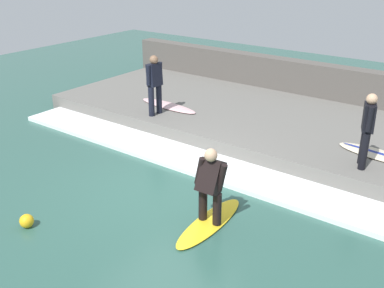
{
  "coord_description": "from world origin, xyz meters",
  "views": [
    {
      "loc": [
        -6.03,
        -5.07,
        4.43
      ],
      "look_at": [
        0.88,
        0.0,
        0.7
      ],
      "focal_mm": 42.0,
      "sensor_mm": 36.0,
      "label": 1
    }
  ],
  "objects": [
    {
      "name": "marker_buoy",
      "position": [
        -2.42,
        1.12,
        0.12
      ],
      "size": [
        0.24,
        0.24,
        0.24
      ],
      "primitive_type": "sphere",
      "color": "yellow",
      "rests_on": "ground_plane"
    },
    {
      "name": "back_wall",
      "position": [
        6.54,
        0.0,
        0.69
      ],
      "size": [
        0.5,
        12.49,
        1.37
      ],
      "primitive_type": "cube",
      "color": "#544F49",
      "rests_on": "ground_plane"
    },
    {
      "name": "surfboard_riding",
      "position": [
        -0.47,
        -1.38,
        0.03
      ],
      "size": [
        1.91,
        0.54,
        0.06
      ],
      "color": "yellow",
      "rests_on": "ground_plane"
    },
    {
      "name": "surfer_waiting_near",
      "position": [
        2.51,
        -3.02,
        1.27
      ],
      "size": [
        0.49,
        0.32,
        1.51
      ],
      "color": "black",
      "rests_on": "concrete_ledge"
    },
    {
      "name": "ground_plane",
      "position": [
        0.0,
        0.0,
        0.0
      ],
      "size": [
        28.0,
        28.0,
        0.0
      ],
      "primitive_type": "plane",
      "color": "#2D564C"
    },
    {
      "name": "surfboard_waiting_near",
      "position": [
        3.23,
        -3.16,
        0.45
      ],
      "size": [
        0.79,
        1.8,
        0.07
      ],
      "color": "beige",
      "rests_on": "concrete_ledge"
    },
    {
      "name": "wave_foam_crest",
      "position": [
        1.34,
        0.0,
        0.05
      ],
      "size": [
        1.1,
        11.3,
        0.11
      ],
      "primitive_type": "cube",
      "color": "white",
      "rests_on": "ground_plane"
    },
    {
      "name": "surfboard_waiting_far",
      "position": [
        3.1,
        2.45,
        0.45
      ],
      "size": [
        0.65,
        1.99,
        0.06
      ],
      "color": "beige",
      "rests_on": "concrete_ledge"
    },
    {
      "name": "surfer_riding",
      "position": [
        -0.47,
        -1.38,
        0.82
      ],
      "size": [
        0.46,
        0.64,
        1.38
      ],
      "color": "black",
      "rests_on": "surfboard_riding"
    },
    {
      "name": "surfer_waiting_far",
      "position": [
        2.42,
        2.32,
        1.3
      ],
      "size": [
        0.53,
        0.27,
        1.56
      ],
      "color": "black",
      "rests_on": "concrete_ledge"
    },
    {
      "name": "concrete_ledge",
      "position": [
        4.09,
        0.0,
        0.21
      ],
      "size": [
        4.4,
        11.9,
        0.42
      ],
      "primitive_type": "cube",
      "color": "#66635E",
      "rests_on": "ground_plane"
    }
  ]
}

